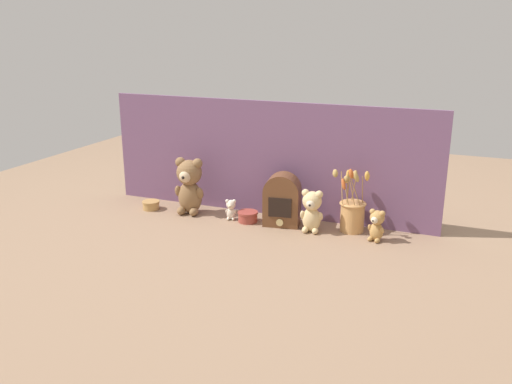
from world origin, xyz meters
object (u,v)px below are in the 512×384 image
object	(u,v)px
decorative_tin_short	(248,217)
teddy_bear_tiny	(231,209)
teddy_bear_large	(189,185)
flower_vase	(352,212)
teddy_bear_small	(376,225)
vintage_radio	(282,200)
decorative_tin_tall	(151,205)
teddy_bear_medium	(312,210)

from	to	relation	value
decorative_tin_short	teddy_bear_tiny	bearing A→B (deg)	-178.88
teddy_bear_large	flower_vase	size ratio (longest dim) A/B	0.92
teddy_bear_large	teddy_bear_small	distance (m)	0.99
vintage_radio	decorative_tin_tall	size ratio (longest dim) A/B	2.83
teddy_bear_tiny	flower_vase	bearing A→B (deg)	6.66
decorative_tin_short	teddy_bear_small	bearing A→B (deg)	-1.29
teddy_bear_large	vintage_radio	xyz separation A→B (m)	(0.51, 0.02, -0.03)
teddy_bear_small	decorative_tin_tall	world-z (taller)	teddy_bear_small
teddy_bear_large	decorative_tin_tall	bearing A→B (deg)	-173.82
teddy_bear_medium	decorative_tin_tall	xyz separation A→B (m)	(-0.90, -0.01, -0.09)
teddy_bear_medium	decorative_tin_short	world-z (taller)	teddy_bear_medium
teddy_bear_small	teddy_bear_tiny	bearing A→B (deg)	179.01
teddy_bear_medium	vintage_radio	bearing A→B (deg)	167.24
teddy_bear_small	flower_vase	world-z (taller)	flower_vase
flower_vase	decorative_tin_short	bearing A→B (deg)	-172.36
teddy_bear_medium	teddy_bear_tiny	distance (m)	0.44
teddy_bear_tiny	decorative_tin_short	xyz separation A→B (m)	(0.09, 0.00, -0.03)
vintage_radio	teddy_bear_tiny	bearing A→B (deg)	-174.08
teddy_bear_medium	teddy_bear_small	distance (m)	0.31
teddy_bear_large	decorative_tin_tall	world-z (taller)	teddy_bear_large
teddy_bear_medium	decorative_tin_short	distance (m)	0.35
decorative_tin_short	teddy_bear_large	bearing A→B (deg)	178.56
teddy_bear_tiny	flower_vase	distance (m)	0.62
teddy_bear_small	teddy_bear_tiny	distance (m)	0.74
teddy_bear_medium	vintage_radio	distance (m)	0.17
decorative_tin_tall	flower_vase	bearing A→B (deg)	4.53
flower_vase	decorative_tin_tall	distance (m)	1.09
teddy_bear_small	vintage_radio	xyz separation A→B (m)	(-0.48, 0.04, 0.05)
teddy_bear_small	vintage_radio	distance (m)	0.48
teddy_bear_large	decorative_tin_short	xyz separation A→B (m)	(0.34, -0.01, -0.13)
teddy_bear_medium	vintage_radio	size ratio (longest dim) A/B	0.80
flower_vase	teddy_bear_small	bearing A→B (deg)	-32.54
teddy_bear_small	teddy_bear_tiny	world-z (taller)	teddy_bear_small
teddy_bear_medium	decorative_tin_tall	distance (m)	0.91
decorative_tin_short	teddy_bear_medium	bearing A→B (deg)	-1.89
teddy_bear_tiny	teddy_bear_small	bearing A→B (deg)	-0.99
teddy_bear_tiny	decorative_tin_tall	distance (m)	0.47
teddy_bear_tiny	vintage_radio	size ratio (longest dim) A/B	0.41
teddy_bear_small	decorative_tin_short	xyz separation A→B (m)	(-0.65, 0.01, -0.05)
teddy_bear_large	vintage_radio	distance (m)	0.51
teddy_bear_medium	decorative_tin_tall	size ratio (longest dim) A/B	2.25
teddy_bear_medium	decorative_tin_short	xyz separation A→B (m)	(-0.34, 0.01, -0.08)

